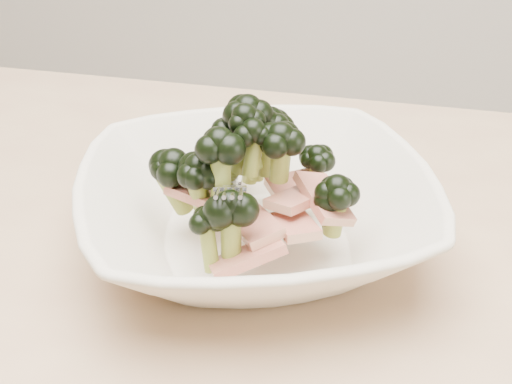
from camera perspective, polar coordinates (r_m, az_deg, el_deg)
broccoli_dish at (r=0.55m, az=-0.05°, el=-0.92°), size 0.35×0.35×0.12m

